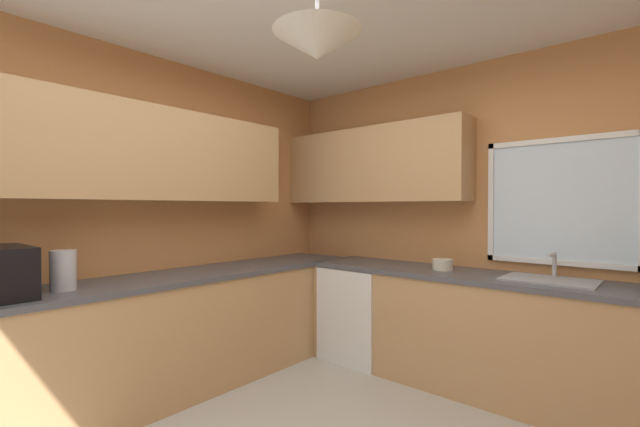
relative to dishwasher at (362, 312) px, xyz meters
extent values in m
cube|color=#C6844C|center=(0.87, 0.37, 0.88)|extent=(3.79, 0.06, 2.61)
cube|color=#C6844C|center=(-1.00, -1.62, 0.88)|extent=(0.06, 4.05, 2.61)
cube|color=silver|center=(1.55, 0.34, 1.02)|extent=(0.94, 0.02, 0.87)
cube|color=white|center=(1.55, 0.33, 1.47)|extent=(1.02, 0.04, 0.04)
cube|color=white|center=(1.55, 0.33, 0.57)|extent=(1.02, 0.04, 0.04)
cube|color=white|center=(1.06, 0.33, 1.02)|extent=(0.04, 0.04, 0.95)
cube|color=tan|center=(-0.81, -1.82, 1.38)|extent=(0.32, 2.75, 0.70)
cube|color=tan|center=(-0.02, 0.18, 1.38)|extent=(1.90, 0.32, 0.70)
cone|color=silver|center=(0.87, -1.62, 1.77)|extent=(0.44, 0.44, 0.14)
cube|color=tan|center=(-0.66, -1.62, 0.00)|extent=(0.62, 3.63, 0.85)
cube|color=#4C4C51|center=(-0.66, -1.62, 0.45)|extent=(0.65, 3.66, 0.04)
cube|color=tan|center=(1.08, 0.03, 0.00)|extent=(2.85, 0.62, 0.85)
cube|color=#4C4C51|center=(1.08, 0.03, 0.45)|extent=(2.88, 0.65, 0.04)
cube|color=white|center=(0.00, 0.00, 0.00)|extent=(0.60, 0.60, 0.84)
cylinder|color=#B7B7BC|center=(-0.64, -2.27, 0.59)|extent=(0.15, 0.15, 0.25)
cube|color=#9EA0A5|center=(1.55, 0.03, 0.47)|extent=(0.58, 0.40, 0.02)
cylinder|color=#B7B7BC|center=(1.55, 0.19, 0.56)|extent=(0.03, 0.03, 0.18)
cylinder|color=#B7B7BC|center=(1.55, 0.09, 0.64)|extent=(0.02, 0.20, 0.02)
cylinder|color=beige|center=(0.77, 0.03, 0.51)|extent=(0.16, 0.16, 0.09)
camera|label=1|loc=(2.20, -3.14, 0.98)|focal=23.09mm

